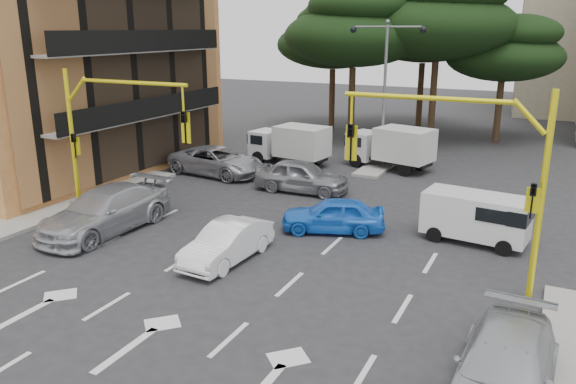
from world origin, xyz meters
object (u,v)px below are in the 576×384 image
car_silver_cross_a (217,161)px  car_silver_parked (504,369)px  signal_mast_left (105,126)px  van_white (476,218)px  car_white_hatch (227,243)px  car_silver_wagon (105,211)px  street_lamp_center (386,68)px  box_truck_a (289,145)px  car_silver_cross_b (302,176)px  box_truck_b (390,148)px  signal_mast_right (475,163)px  car_blue_compact (333,215)px

car_silver_cross_a → car_silver_parked: 20.46m
signal_mast_left → van_white: 14.24m
car_white_hatch → car_silver_parked: 9.76m
signal_mast_left → car_silver_wagon: size_ratio=1.05×
street_lamp_center → box_truck_a: (-4.79, -2.00, -4.29)m
car_silver_cross_b → box_truck_b: box_truck_b is taller
car_silver_cross_a → street_lamp_center: bearing=-45.5°
signal_mast_left → box_truck_b: (7.42, 13.51, -2.71)m
car_white_hatch → car_silver_parked: car_silver_parked is taller
street_lamp_center → signal_mast_left: bearing=-115.9°
street_lamp_center → signal_mast_right: bearing=-64.1°
car_silver_wagon → van_white: bearing=23.6°
car_silver_wagon → car_white_hatch: bearing=-1.8°
signal_mast_right → car_silver_wagon: size_ratio=1.05×
car_white_hatch → car_blue_compact: (2.13, 4.17, 0.02)m
signal_mast_right → box_truck_a: size_ratio=1.30×
signal_mast_left → car_silver_cross_b: size_ratio=1.34×
signal_mast_right → car_silver_cross_b: signal_mast_right is taller
street_lamp_center → box_truck_b: 4.33m
car_blue_compact → box_truck_a: size_ratio=0.84×
street_lamp_center → car_blue_compact: street_lamp_center is taller
signal_mast_left → box_truck_a: 12.48m
signal_mast_right → van_white: 5.11m
van_white → car_silver_cross_b: bearing=-104.0°
signal_mast_left → street_lamp_center: bearing=64.1°
car_silver_wagon → car_silver_parked: 15.28m
car_blue_compact → signal_mast_left: bearing=-90.8°
car_silver_parked → van_white: bearing=104.3°
signal_mast_right → car_white_hatch: bearing=-170.3°
car_white_hatch → signal_mast_right: bearing=13.1°
signal_mast_right → car_silver_wagon: 13.53m
car_silver_wagon → car_silver_cross_a: car_silver_wagon is taller
street_lamp_center → van_white: bearing=-56.7°
signal_mast_right → car_silver_parked: (1.58, -4.94, -3.20)m
signal_mast_right → car_white_hatch: 8.24m
car_silver_wagon → box_truck_a: 12.97m
signal_mast_left → box_truck_b: bearing=61.2°
street_lamp_center → box_truck_b: street_lamp_center is taller
car_blue_compact → car_silver_parked: car_silver_parked is taller
signal_mast_right → street_lamp_center: bearing=115.9°
signal_mast_right → car_white_hatch: size_ratio=1.54×
car_silver_wagon → box_truck_b: size_ratio=1.19×
street_lamp_center → car_silver_cross_a: bearing=-141.6°
car_blue_compact → car_silver_parked: bearing=21.3°
car_white_hatch → box_truck_b: size_ratio=0.82×
street_lamp_center → van_white: street_lamp_center is taller
car_silver_cross_b → box_truck_b: (2.47, 6.21, 0.41)m
car_blue_compact → car_silver_cross_a: 10.23m
car_silver_cross_a → box_truck_b: (7.85, 5.23, 0.44)m
box_truck_a → car_blue_compact: bearing=-138.1°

